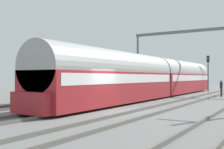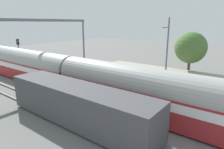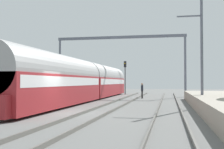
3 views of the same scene
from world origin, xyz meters
name	(u,v)px [view 3 (image 3 of 3)]	position (x,y,z in m)	size (l,w,h in m)	color
ground	(63,113)	(0.00, 0.00, 0.00)	(120.00, 120.00, 0.00)	slate
track_west	(31,111)	(-2.09, 0.00, 0.08)	(1.52, 60.00, 0.16)	#625F59
track_east	(96,112)	(2.09, 0.00, 0.08)	(1.52, 60.00, 0.16)	#625F59
track_far_east	(169,114)	(6.27, 0.00, 0.08)	(1.52, 60.00, 0.16)	#625F59
passenger_train	(86,81)	(-2.09, 11.91, 1.97)	(2.93, 32.85, 3.82)	maroon
freight_car	(21,86)	(-6.27, 6.47, 1.47)	(2.80, 13.00, 2.70)	#47474C
person_crossing	(142,89)	(3.30, 15.90, 1.03)	(0.26, 0.41, 1.73)	#292929
railway_signal_far	(125,73)	(-0.17, 26.07, 3.19)	(0.36, 0.30, 4.96)	#2D2D33
catenary_gantry	(120,51)	(0.00, 20.41, 5.93)	(16.93, 0.28, 7.86)	slate
catenary_pole_east_mid	(201,51)	(8.62, 5.78, 4.15)	(1.90, 0.20, 8.00)	slate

